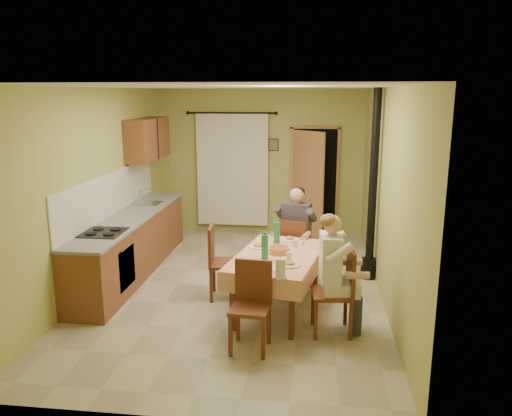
# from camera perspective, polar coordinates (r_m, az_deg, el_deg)

# --- Properties ---
(floor) EXTENTS (4.00, 6.00, 0.01)m
(floor) POSITION_cam_1_polar(r_m,az_deg,el_deg) (7.27, -2.08, -8.99)
(floor) COLOR tan
(floor) RESTS_ON ground
(room_shell) EXTENTS (4.04, 6.04, 2.82)m
(room_shell) POSITION_cam_1_polar(r_m,az_deg,el_deg) (6.80, -2.20, 5.38)
(room_shell) COLOR tan
(room_shell) RESTS_ON ground
(kitchen_run) EXTENTS (0.64, 3.64, 1.56)m
(kitchen_run) POSITION_cam_1_polar(r_m,az_deg,el_deg) (7.90, -14.00, -3.86)
(kitchen_run) COLOR brown
(kitchen_run) RESTS_ON ground
(upper_cabinets) EXTENTS (0.35, 1.40, 0.70)m
(upper_cabinets) POSITION_cam_1_polar(r_m,az_deg,el_deg) (8.87, -12.26, 7.73)
(upper_cabinets) COLOR brown
(upper_cabinets) RESTS_ON room_shell
(curtain) EXTENTS (1.70, 0.07, 2.22)m
(curtain) POSITION_cam_1_polar(r_m,az_deg,el_deg) (9.80, -2.72, 4.43)
(curtain) COLOR black
(curtain) RESTS_ON ground
(doorway) EXTENTS (0.96, 0.63, 2.15)m
(doorway) POSITION_cam_1_polar(r_m,az_deg,el_deg) (9.63, 6.31, 2.95)
(doorway) COLOR black
(doorway) RESTS_ON ground
(dining_table) EXTENTS (1.27, 1.78, 0.76)m
(dining_table) POSITION_cam_1_polar(r_m,az_deg,el_deg) (6.38, 2.48, -8.54)
(dining_table) COLOR #E99A7A
(dining_table) RESTS_ON ground
(tableware) EXTENTS (0.70, 1.64, 0.33)m
(tableware) POSITION_cam_1_polar(r_m,az_deg,el_deg) (6.12, 2.25, -5.05)
(tableware) COLOR white
(tableware) RESTS_ON dining_table
(chair_far) EXTENTS (0.49, 0.49, 0.96)m
(chair_far) POSITION_cam_1_polar(r_m,az_deg,el_deg) (7.38, 4.47, -6.27)
(chair_far) COLOR #582A18
(chair_far) RESTS_ON ground
(chair_near) EXTENTS (0.44, 0.44, 0.97)m
(chair_near) POSITION_cam_1_polar(r_m,az_deg,el_deg) (5.51, -0.64, -13.16)
(chair_near) COLOR #582A18
(chair_near) RESTS_ON ground
(chair_right) EXTENTS (0.49, 0.49, 1.01)m
(chair_right) POSITION_cam_1_polar(r_m,az_deg,el_deg) (5.94, 8.76, -11.30)
(chair_right) COLOR #582A18
(chair_right) RESTS_ON ground
(chair_left) EXTENTS (0.48, 0.48, 1.00)m
(chair_left) POSITION_cam_1_polar(r_m,az_deg,el_deg) (6.84, -3.53, -7.83)
(chair_left) COLOR #582A18
(chair_left) RESTS_ON ground
(man_far) EXTENTS (0.64, 0.55, 1.39)m
(man_far) POSITION_cam_1_polar(r_m,az_deg,el_deg) (7.22, 4.58, -1.82)
(man_far) COLOR #38333D
(man_far) RESTS_ON chair_far
(man_right) EXTENTS (0.49, 0.61, 1.39)m
(man_right) POSITION_cam_1_polar(r_m,az_deg,el_deg) (5.72, 8.81, -5.93)
(man_right) COLOR silver
(man_right) RESTS_ON chair_right
(stove_flue) EXTENTS (0.24, 0.24, 2.80)m
(stove_flue) POSITION_cam_1_polar(r_m,az_deg,el_deg) (7.50, 13.08, -0.41)
(stove_flue) COLOR black
(stove_flue) RESTS_ON ground
(picture_back) EXTENTS (0.19, 0.03, 0.23)m
(picture_back) POSITION_cam_1_polar(r_m,az_deg,el_deg) (9.71, 2.02, 7.26)
(picture_back) COLOR black
(picture_back) RESTS_ON room_shell
(picture_right) EXTENTS (0.03, 0.31, 0.21)m
(picture_right) POSITION_cam_1_polar(r_m,az_deg,el_deg) (7.96, 13.44, 6.37)
(picture_right) COLOR brown
(picture_right) RESTS_ON room_shell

